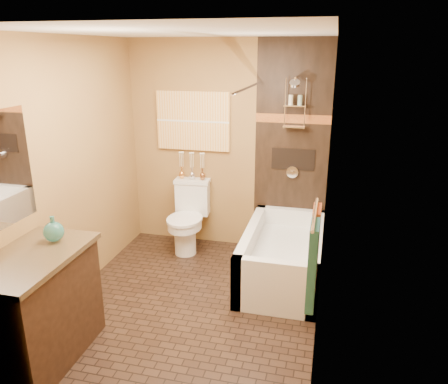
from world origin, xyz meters
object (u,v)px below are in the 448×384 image
(sunset_painting, at_px, (193,121))
(toilet, at_px, (188,217))
(bathtub, at_px, (282,259))
(vanity, at_px, (36,308))

(sunset_painting, bearing_deg, toilet, -90.00)
(bathtub, height_order, vanity, vanity)
(vanity, bearing_deg, toilet, 76.31)
(sunset_painting, relative_size, toilet, 1.06)
(toilet, height_order, vanity, vanity)
(sunset_painting, distance_m, vanity, 2.75)
(bathtub, xyz_separation_m, vanity, (-1.72, -1.75, 0.24))
(toilet, bearing_deg, vanity, -107.92)
(toilet, bearing_deg, sunset_painting, 85.26)
(sunset_painting, height_order, toilet, sunset_painting)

